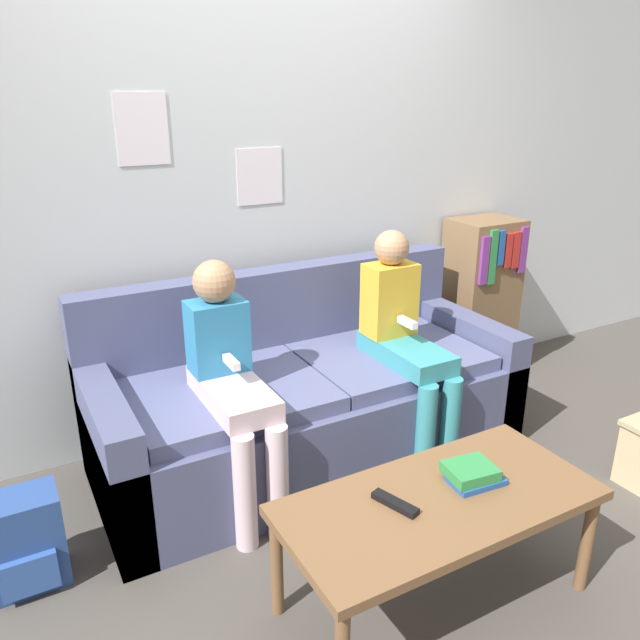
{
  "coord_description": "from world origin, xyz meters",
  "views": [
    {
      "loc": [
        -1.25,
        -1.87,
        1.72
      ],
      "look_at": [
        0.0,
        0.4,
        0.76
      ],
      "focal_mm": 35.0,
      "sensor_mm": 36.0,
      "label": 1
    }
  ],
  "objects_px": {
    "coffee_table": "(439,509)",
    "tv_remote": "(395,503)",
    "person_left": "(231,377)",
    "bookshelf": "(480,300)",
    "couch": "(306,400)",
    "backpack": "(24,542)",
    "person_right": "(405,336)"
  },
  "relations": [
    {
      "from": "person_right",
      "to": "bookshelf",
      "type": "xyz_separation_m",
      "value": [
        0.95,
        0.51,
        -0.12
      ]
    },
    {
      "from": "couch",
      "to": "backpack",
      "type": "xyz_separation_m",
      "value": [
        -1.31,
        -0.28,
        -0.12
      ]
    },
    {
      "from": "tv_remote",
      "to": "coffee_table",
      "type": "bearing_deg",
      "value": -31.15
    },
    {
      "from": "coffee_table",
      "to": "tv_remote",
      "type": "relative_size",
      "value": 6.32
    },
    {
      "from": "person_left",
      "to": "bookshelf",
      "type": "xyz_separation_m",
      "value": [
        1.82,
        0.51,
        -0.11
      ]
    },
    {
      "from": "couch",
      "to": "person_left",
      "type": "xyz_separation_m",
      "value": [
        -0.45,
        -0.21,
        0.32
      ]
    },
    {
      "from": "couch",
      "to": "coffee_table",
      "type": "height_order",
      "value": "couch"
    },
    {
      "from": "coffee_table",
      "to": "couch",
      "type": "bearing_deg",
      "value": 87.27
    },
    {
      "from": "couch",
      "to": "bookshelf",
      "type": "height_order",
      "value": "bookshelf"
    },
    {
      "from": "person_left",
      "to": "tv_remote",
      "type": "relative_size",
      "value": 6.19
    },
    {
      "from": "backpack",
      "to": "person_left",
      "type": "bearing_deg",
      "value": 5.01
    },
    {
      "from": "backpack",
      "to": "coffee_table",
      "type": "bearing_deg",
      "value": -32.0
    },
    {
      "from": "coffee_table",
      "to": "backpack",
      "type": "height_order",
      "value": "coffee_table"
    },
    {
      "from": "coffee_table",
      "to": "backpack",
      "type": "distance_m",
      "value": 1.5
    },
    {
      "from": "backpack",
      "to": "couch",
      "type": "bearing_deg",
      "value": 12.15
    },
    {
      "from": "person_left",
      "to": "bookshelf",
      "type": "bearing_deg",
      "value": 15.67
    },
    {
      "from": "person_left",
      "to": "couch",
      "type": "bearing_deg",
      "value": 24.46
    },
    {
      "from": "tv_remote",
      "to": "backpack",
      "type": "height_order",
      "value": "tv_remote"
    },
    {
      "from": "couch",
      "to": "bookshelf",
      "type": "bearing_deg",
      "value": 12.55
    },
    {
      "from": "person_right",
      "to": "backpack",
      "type": "distance_m",
      "value": 1.79
    },
    {
      "from": "couch",
      "to": "bookshelf",
      "type": "relative_size",
      "value": 2.01
    },
    {
      "from": "tv_remote",
      "to": "bookshelf",
      "type": "distance_m",
      "value": 2.07
    },
    {
      "from": "couch",
      "to": "person_left",
      "type": "relative_size",
      "value": 1.88
    },
    {
      "from": "coffee_table",
      "to": "bookshelf",
      "type": "height_order",
      "value": "bookshelf"
    },
    {
      "from": "bookshelf",
      "to": "backpack",
      "type": "height_order",
      "value": "bookshelf"
    },
    {
      "from": "person_left",
      "to": "bookshelf",
      "type": "distance_m",
      "value": 1.9
    },
    {
      "from": "coffee_table",
      "to": "person_left",
      "type": "bearing_deg",
      "value": 115.14
    },
    {
      "from": "tv_remote",
      "to": "backpack",
      "type": "distance_m",
      "value": 1.36
    },
    {
      "from": "person_left",
      "to": "person_right",
      "type": "height_order",
      "value": "person_right"
    },
    {
      "from": "couch",
      "to": "person_left",
      "type": "bearing_deg",
      "value": -155.54
    },
    {
      "from": "bookshelf",
      "to": "person_right",
      "type": "bearing_deg",
      "value": -151.7
    },
    {
      "from": "person_right",
      "to": "bookshelf",
      "type": "height_order",
      "value": "person_right"
    }
  ]
}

